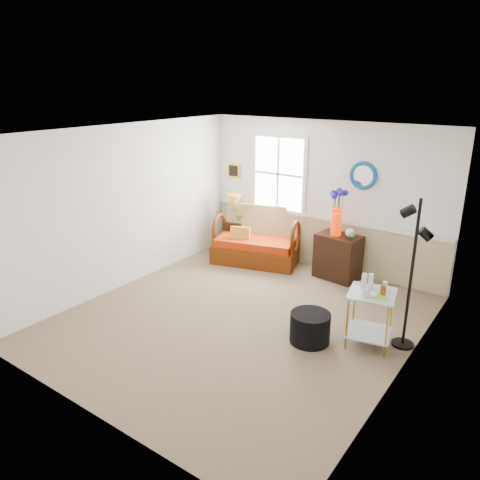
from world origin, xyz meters
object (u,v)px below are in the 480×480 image
Objects in this scene: ottoman at (310,328)px; cabinet at (338,257)px; loveseat at (256,236)px; floor_lamp at (411,276)px; side_table at (370,318)px; lamp_stand at (235,236)px.

cabinet is at bearing 105.51° from ottoman.
cabinet is at bearing -9.91° from loveseat.
ottoman is (2.14, -1.97, -0.30)m from loveseat.
floor_lamp is at bearing 31.21° from ottoman.
side_table is 1.38× the size of ottoman.
loveseat is at bearing 161.27° from floor_lamp.
ottoman is at bearing -144.34° from floor_lamp.
ottoman is at bearing -37.78° from lamp_stand.
loveseat is 3.19m from side_table.
cabinet is (1.55, 0.16, -0.12)m from loveseat.
cabinet is 2.12m from side_table.
lamp_stand is 0.88× the size of side_table.
side_table is 0.75m from floor_lamp.
floor_lamp is 3.72× the size of ottoman.
side_table is (2.77, -1.57, -0.14)m from loveseat.
floor_lamp reaches higher than ottoman.
lamp_stand is 4.15m from floor_lamp.
side_table is (1.22, -1.74, -0.03)m from cabinet.
ottoman is (0.59, -2.13, -0.18)m from cabinet.
lamp_stand is 2.20m from cabinet.
loveseat is 0.79× the size of floor_lamp.
loveseat is 2.93m from ottoman.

